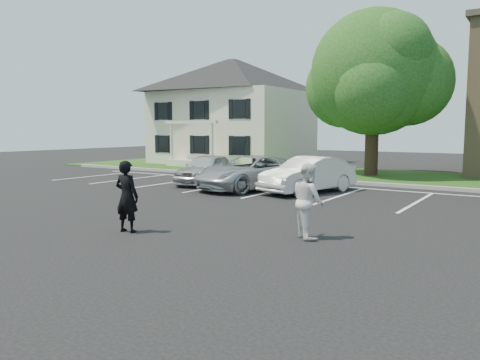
% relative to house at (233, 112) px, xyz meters
% --- Properties ---
extents(ground_plane, '(90.00, 90.00, 0.00)m').
position_rel_house_xyz_m(ground_plane, '(13.00, -19.97, -3.83)').
color(ground_plane, black).
rests_on(ground_plane, ground).
extents(curb, '(40.00, 0.30, 0.15)m').
position_rel_house_xyz_m(curb, '(13.00, -7.97, -3.75)').
color(curb, gray).
rests_on(curb, ground).
extents(grass_strip, '(44.00, 8.00, 0.08)m').
position_rel_house_xyz_m(grass_strip, '(13.00, -3.97, -3.79)').
color(grass_strip, '#254E0E').
rests_on(grass_strip, ground).
extents(stall_lines, '(34.00, 5.36, 0.01)m').
position_rel_house_xyz_m(stall_lines, '(14.40, -11.02, -3.82)').
color(stall_lines, silver).
rests_on(stall_lines, ground).
extents(house, '(10.30, 9.22, 7.60)m').
position_rel_house_xyz_m(house, '(0.00, 0.00, 0.00)').
color(house, beige).
rests_on(house, ground).
extents(tree, '(7.80, 7.20, 8.80)m').
position_rel_house_xyz_m(tree, '(11.71, -3.80, 1.52)').
color(tree, black).
rests_on(tree, ground).
extents(man_black_suit, '(0.70, 0.50, 1.78)m').
position_rel_house_xyz_m(man_black_suit, '(10.89, -20.82, -2.94)').
color(man_black_suit, black).
rests_on(man_black_suit, ground).
extents(man_white_shirt, '(1.08, 1.07, 1.76)m').
position_rel_house_xyz_m(man_white_shirt, '(14.88, -18.96, -2.95)').
color(man_white_shirt, white).
rests_on(man_white_shirt, ground).
extents(car_silver_west, '(2.43, 4.36, 1.40)m').
position_rel_house_xyz_m(car_silver_west, '(6.35, -11.58, -3.13)').
color(car_silver_west, silver).
rests_on(car_silver_west, ground).
extents(car_silver_minivan, '(3.72, 5.61, 1.43)m').
position_rel_house_xyz_m(car_silver_minivan, '(9.09, -12.12, -3.11)').
color(car_silver_minivan, '#B7BABF').
rests_on(car_silver_minivan, ground).
extents(car_white_sedan, '(2.71, 4.61, 1.44)m').
position_rel_house_xyz_m(car_white_sedan, '(11.55, -11.73, -3.11)').
color(car_white_sedan, silver).
rests_on(car_white_sedan, ground).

